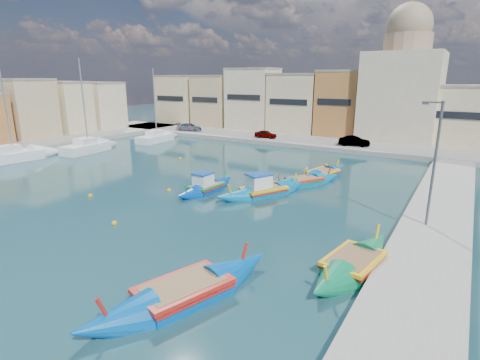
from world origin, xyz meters
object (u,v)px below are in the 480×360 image
Objects in this scene: luzzu_blue_cabin at (206,188)px; church_block at (403,84)px; luzzu_cyan_mid at (305,182)px; yacht_mid at (29,155)px; yacht_midnorth at (97,146)px; luzzu_green at (323,174)px; luzzu_blue_south at (184,293)px; luzzu_turquoise_cabin at (263,191)px; yacht_north at (163,137)px; luzzu_cyan_south at (353,265)px; quay_street_lamp at (433,164)px.

church_block is at bearing 74.96° from luzzu_blue_cabin.
yacht_mid is (-31.86, -6.76, 0.25)m from luzzu_cyan_mid.
luzzu_green is at bearing 4.41° from yacht_midnorth.
luzzu_green is at bearing 94.88° from luzzu_blue_south.
luzzu_blue_south is 38.08m from yacht_midnorth.
luzzu_turquoise_cabin is 0.71× the size of yacht_midnorth.
yacht_north is 0.92× the size of yacht_mid.
luzzu_blue_cabin is 0.73× the size of luzzu_blue_south.
luzzu_cyan_mid is 0.88× the size of luzzu_cyan_south.
yacht_north reaches higher than luzzu_cyan_south.
yacht_midnorth is 1.00× the size of yacht_mid.
luzzu_blue_cabin is 0.59× the size of yacht_midnorth.
luzzu_blue_south is at bearing -32.77° from yacht_midnorth.
luzzu_cyan_mid is at bearing 97.16° from luzzu_blue_south.
luzzu_cyan_mid is 0.61× the size of yacht_mid.
luzzu_green is at bearing -95.70° from church_block.
quay_street_lamp is at bearing 0.94° from yacht_mid.
yacht_midnorth reaches higher than luzzu_blue_cabin.
church_block is at bearing 83.96° from luzzu_cyan_mid.
church_block is 48.20m from luzzu_blue_south.
luzzu_green is 0.79× the size of luzzu_blue_south.
church_block is 42.94m from yacht_midnorth.
quay_street_lamp is at bearing 0.76° from luzzu_blue_cabin.
quay_street_lamp is 1.06× the size of luzzu_cyan_mid.
luzzu_cyan_mid is at bearing 149.75° from quay_street_lamp.
church_block is 1.67× the size of yacht_north.
church_block is 1.54× the size of yacht_midnorth.
luzzu_green is 23.01m from luzzu_blue_south.
yacht_north is (-28.28, 8.26, 0.19)m from luzzu_green.
luzzu_blue_south is at bearing -120.44° from quay_street_lamp.
quay_street_lamp is at bearing -10.07° from yacht_midnorth.
yacht_mid is (-32.36, -10.11, 0.23)m from luzzu_green.
luzzu_blue_south is at bearing -85.12° from luzzu_green.
luzzu_cyan_south is at bearing 49.52° from luzzu_blue_south.
luzzu_cyan_mid is at bearing 70.78° from luzzu_turquoise_cabin.
luzzu_cyan_south reaches higher than luzzu_green.
yacht_mid is at bearing -162.65° from luzzu_green.
luzzu_green is at bearing 75.10° from luzzu_turquoise_cabin.
yacht_north is at bearing 140.27° from luzzu_blue_cabin.
luzzu_blue_cabin is at bearing 123.20° from luzzu_blue_south.
yacht_north is (-26.13, 16.32, 0.10)m from luzzu_turquoise_cabin.
church_block is 2.43× the size of luzzu_green.
luzzu_blue_cabin is 11.76m from luzzu_green.
yacht_midnorth is at bearing 162.57° from luzzu_blue_cabin.
church_block reaches higher than luzzu_blue_cabin.
luzzu_blue_cabin is 0.93× the size of luzzu_green.
luzzu_cyan_south is at bearing -20.70° from yacht_midnorth.
luzzu_blue_south is (-7.94, -13.51, -4.04)m from quay_street_lamp.
church_block is 2.16× the size of luzzu_turquoise_cabin.
luzzu_cyan_mid is (-10.40, 6.07, -4.10)m from quay_street_lamp.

